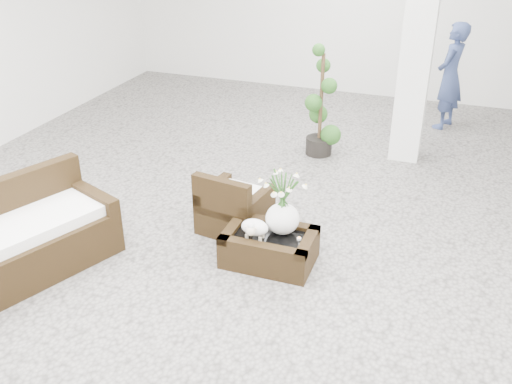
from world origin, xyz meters
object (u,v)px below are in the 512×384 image
(loveseat, at_px, (25,231))
(topiary, at_px, (321,102))
(armchair, at_px, (235,200))
(coffee_table, at_px, (269,248))

(loveseat, distance_m, topiary, 4.28)
(loveseat, bearing_deg, armchair, -26.26)
(topiary, bearing_deg, armchair, -98.51)
(coffee_table, relative_size, topiary, 0.58)
(armchair, relative_size, loveseat, 0.43)
(coffee_table, xyz_separation_m, loveseat, (-2.18, -0.94, 0.29))
(loveseat, bearing_deg, coffee_table, -44.76)
(coffee_table, distance_m, topiary, 2.93)
(loveseat, bearing_deg, topiary, -5.35)
(coffee_table, height_order, topiary, topiary)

